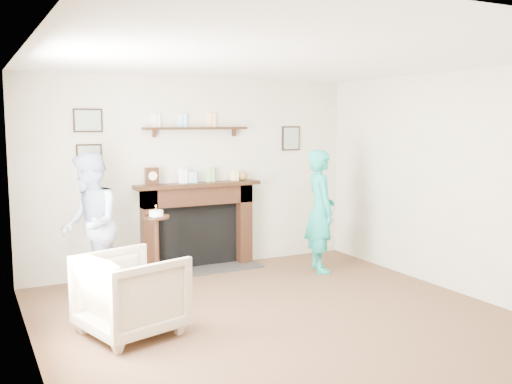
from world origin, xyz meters
The scene contains 6 objects.
ground centered at (0.00, 0.00, 0.00)m, with size 5.00×5.00×0.00m, color brown.
room_shell centered at (0.00, 0.69, 1.62)m, with size 4.54×5.02×2.52m.
armchair centered at (-1.40, 0.52, 0.00)m, with size 0.81×0.83×0.76m, color #BFAC8E.
man centered at (-1.49, 1.86, 0.00)m, with size 0.78×0.61×1.61m, color #A3B5CC.
woman centered at (1.37, 1.59, 0.00)m, with size 0.58×0.38×1.58m, color teal.
pedestal_table centered at (-0.75, 1.80, 0.61)m, with size 0.31×0.31×0.98m.
Camera 1 is at (-2.69, -4.48, 1.94)m, focal length 40.00 mm.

